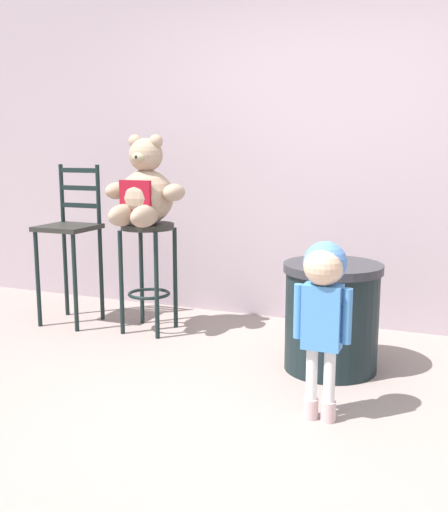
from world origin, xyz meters
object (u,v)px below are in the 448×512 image
at_px(bar_stool_with_teddy, 148,255).
at_px(child_walking, 323,292).
at_px(trash_bin, 331,316).
at_px(teddy_bear, 145,192).
at_px(bar_chair_empty, 71,235).

xyz_separation_m(bar_stool_with_teddy, child_walking, (1.51, -0.97, 0.09)).
distance_m(bar_stool_with_teddy, trash_bin, 1.45).
bearing_deg(teddy_bear, child_walking, -31.93).
bearing_deg(bar_stool_with_teddy, teddy_bear, -90.00).
bearing_deg(bar_chair_empty, bar_stool_with_teddy, 1.91).
relative_size(bar_stool_with_teddy, teddy_bear, 1.27).
relative_size(bar_stool_with_teddy, child_walking, 0.89).
bearing_deg(bar_chair_empty, teddy_bear, -0.79).
bearing_deg(bar_stool_with_teddy, child_walking, -32.77).
bearing_deg(teddy_bear, trash_bin, -9.40).
bearing_deg(child_walking, teddy_bear, 74.82).
relative_size(child_walking, trash_bin, 1.37).
xyz_separation_m(bar_stool_with_teddy, bar_chair_empty, (-0.66, -0.02, 0.11)).
bearing_deg(teddy_bear, bar_chair_empty, 179.21).
bearing_deg(trash_bin, child_walking, -81.60).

